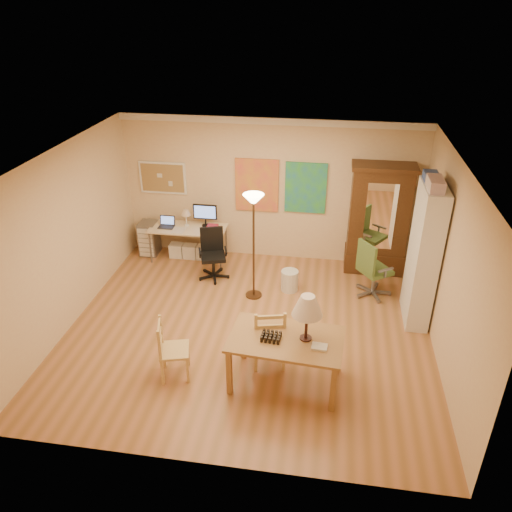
% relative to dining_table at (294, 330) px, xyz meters
% --- Properties ---
extents(floor, '(5.50, 5.50, 0.00)m').
position_rel_dining_table_xyz_m(floor, '(-0.76, 1.05, -0.86)').
color(floor, olive).
rests_on(floor, ground).
extents(crown_molding, '(5.50, 0.08, 0.12)m').
position_rel_dining_table_xyz_m(crown_molding, '(-0.76, 3.51, 1.78)').
color(crown_molding, white).
rests_on(crown_molding, floor).
extents(corkboard, '(0.90, 0.04, 0.62)m').
position_rel_dining_table_xyz_m(corkboard, '(-2.81, 3.52, 0.64)').
color(corkboard, '#9C7C49').
rests_on(corkboard, floor).
extents(art_panel_left, '(0.80, 0.04, 1.00)m').
position_rel_dining_table_xyz_m(art_panel_left, '(-1.01, 3.52, 0.59)').
color(art_panel_left, gold).
rests_on(art_panel_left, floor).
extents(art_panel_right, '(0.75, 0.04, 0.95)m').
position_rel_dining_table_xyz_m(art_panel_right, '(-0.11, 3.52, 0.59)').
color(art_panel_right, teal).
rests_on(art_panel_right, floor).
extents(dining_table, '(1.51, 0.98, 1.36)m').
position_rel_dining_table_xyz_m(dining_table, '(0.00, 0.00, 0.00)').
color(dining_table, brown).
rests_on(dining_table, floor).
extents(ladder_chair_back, '(0.52, 0.50, 0.94)m').
position_rel_dining_table_xyz_m(ladder_chair_back, '(-0.35, 0.32, -0.42)').
color(ladder_chair_back, tan).
rests_on(ladder_chair_back, floor).
extents(ladder_chair_left, '(0.47, 0.49, 0.87)m').
position_rel_dining_table_xyz_m(ladder_chair_left, '(-1.59, -0.10, -0.46)').
color(ladder_chair_left, tan).
rests_on(ladder_chair_left, floor).
extents(torchiere_lamp, '(0.34, 0.34, 1.85)m').
position_rel_dining_table_xyz_m(torchiere_lamp, '(-0.84, 2.04, 0.62)').
color(torchiere_lamp, '#432D1A').
rests_on(torchiere_lamp, floor).
extents(computer_desk, '(1.45, 0.63, 1.09)m').
position_rel_dining_table_xyz_m(computer_desk, '(-2.26, 3.21, -0.46)').
color(computer_desk, beige).
rests_on(computer_desk, floor).
extents(office_chair_black, '(0.57, 0.57, 0.92)m').
position_rel_dining_table_xyz_m(office_chair_black, '(-1.66, 2.56, -0.62)').
color(office_chair_black, black).
rests_on(office_chair_black, floor).
extents(office_chair_green, '(0.64, 0.64, 1.02)m').
position_rel_dining_table_xyz_m(office_chair_green, '(1.14, 2.38, -0.59)').
color(office_chair_green, slate).
rests_on(office_chair_green, floor).
extents(drawer_cart, '(0.33, 0.40, 0.66)m').
position_rel_dining_table_xyz_m(drawer_cart, '(-3.11, 3.26, -0.53)').
color(drawer_cart, slate).
rests_on(drawer_cart, floor).
extents(armoire, '(1.10, 0.52, 2.03)m').
position_rel_dining_table_xyz_m(armoire, '(1.22, 3.29, 0.02)').
color(armoire, '#361B0E').
rests_on(armoire, floor).
extents(bookshelf, '(0.33, 0.88, 2.21)m').
position_rel_dining_table_xyz_m(bookshelf, '(1.78, 1.82, 0.24)').
color(bookshelf, white).
rests_on(bookshelf, floor).
extents(wastebin, '(0.30, 0.30, 0.37)m').
position_rel_dining_table_xyz_m(wastebin, '(-0.25, 2.32, -0.67)').
color(wastebin, silver).
rests_on(wastebin, floor).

